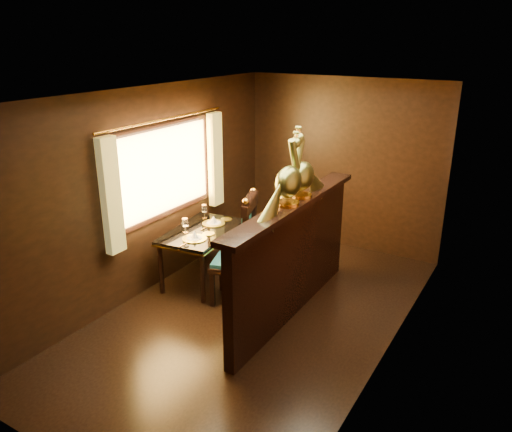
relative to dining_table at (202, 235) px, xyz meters
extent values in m
plane|color=black|center=(1.05, -0.44, -0.63)|extent=(5.00, 5.00, 0.00)
cube|color=black|center=(1.05, 2.06, 0.62)|extent=(3.00, 0.04, 2.50)
cube|color=black|center=(1.05, -2.94, 0.62)|extent=(3.00, 0.04, 2.50)
cube|color=black|center=(-0.45, -0.44, 0.62)|extent=(0.04, 5.00, 2.50)
cube|color=black|center=(2.55, -0.44, 0.62)|extent=(0.04, 5.00, 2.50)
cube|color=beige|center=(1.05, -0.44, 1.87)|extent=(3.00, 5.00, 0.04)
cube|color=#FFC672|center=(-0.44, -0.14, 0.82)|extent=(0.01, 1.70, 1.05)
cube|color=gold|center=(-0.35, -1.11, 0.77)|extent=(0.10, 0.22, 1.30)
cube|color=gold|center=(-0.35, 0.83, 0.77)|extent=(0.10, 0.22, 1.30)
cylinder|color=#CA892A|center=(-0.37, -0.14, 1.46)|extent=(0.03, 2.20, 0.03)
cube|color=black|center=(1.38, -0.14, 0.02)|extent=(0.12, 2.60, 1.30)
cube|color=#393C1B|center=(1.31, -0.14, 0.07)|extent=(0.02, 2.20, 0.95)
cube|color=black|center=(1.38, -0.14, 0.70)|extent=(0.26, 2.70, 0.06)
cube|color=black|center=(0.00, 0.00, 0.05)|extent=(0.85, 1.25, 0.04)
cube|color=#CA892A|center=(0.00, 0.00, 0.02)|extent=(0.87, 1.28, 0.02)
cylinder|color=black|center=(-0.22, -0.56, -0.31)|extent=(0.06, 0.06, 0.64)
cylinder|color=black|center=(0.36, -0.48, -0.31)|extent=(0.06, 0.06, 0.64)
cylinder|color=black|center=(-0.35, 0.48, -0.31)|extent=(0.06, 0.06, 0.64)
cylinder|color=black|center=(0.22, 0.56, -0.31)|extent=(0.06, 0.06, 0.64)
cylinder|color=gold|center=(0.11, -0.29, 0.07)|extent=(0.30, 0.30, 0.01)
cone|color=silver|center=(0.11, -0.29, 0.13)|extent=(0.11, 0.11, 0.10)
cylinder|color=gold|center=(0.01, 0.25, 0.07)|extent=(0.30, 0.30, 0.01)
cone|color=silver|center=(0.01, 0.25, 0.13)|extent=(0.11, 0.11, 0.10)
cylinder|color=silver|center=(-0.25, -0.06, 0.10)|extent=(0.03, 0.03, 0.06)
cylinder|color=silver|center=(-0.24, 0.01, 0.10)|extent=(0.03, 0.03, 0.06)
cube|color=black|center=(0.63, -0.23, -0.17)|extent=(0.61, 0.61, 0.06)
cube|color=navy|center=(0.63, -0.23, -0.12)|extent=(0.55, 0.55, 0.05)
cube|color=navy|center=(0.83, -0.16, 0.23)|extent=(0.16, 0.37, 0.62)
cube|color=black|center=(0.50, -0.49, -0.42)|extent=(0.05, 0.05, 0.43)
cube|color=black|center=(0.88, -0.36, -0.42)|extent=(0.05, 0.05, 0.43)
cube|color=black|center=(0.37, -0.11, -0.42)|extent=(0.05, 0.05, 0.43)
cube|color=black|center=(0.75, 0.02, -0.42)|extent=(0.05, 0.05, 0.43)
sphere|color=#CA892A|center=(0.89, -0.35, 0.70)|extent=(0.07, 0.07, 0.07)
sphere|color=#CA892A|center=(0.76, 0.02, 0.70)|extent=(0.07, 0.07, 0.07)
cube|color=black|center=(0.91, 0.33, -0.20)|extent=(0.53, 0.53, 0.06)
cube|color=navy|center=(0.91, 0.33, -0.15)|extent=(0.47, 0.47, 0.05)
cube|color=navy|center=(1.11, 0.29, 0.19)|extent=(0.09, 0.36, 0.59)
cube|color=black|center=(0.70, 0.17, -0.43)|extent=(0.05, 0.05, 0.41)
cube|color=black|center=(1.07, 0.11, -0.43)|extent=(0.05, 0.05, 0.41)
cube|color=black|center=(0.76, 0.54, -0.43)|extent=(0.05, 0.05, 0.41)
cube|color=black|center=(1.13, 0.48, -0.43)|extent=(0.05, 0.05, 0.41)
sphere|color=#CA892A|center=(1.08, 0.11, 0.63)|extent=(0.07, 0.07, 0.07)
sphere|color=#CA892A|center=(1.14, 0.48, 0.63)|extent=(0.07, 0.07, 0.07)
camera|label=1|loc=(3.64, -4.70, 2.42)|focal=35.00mm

